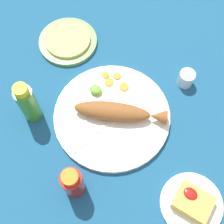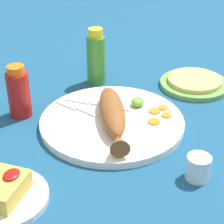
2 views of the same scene
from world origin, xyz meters
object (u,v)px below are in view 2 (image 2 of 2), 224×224
object	(u,v)px
fork_near	(80,110)
hot_sauce_bottle_green	(96,58)
salt_cup	(198,169)
hot_sauce_bottle_red	(19,93)
side_plate_fries	(4,198)
tortilla_plate	(194,84)
fried_fish	(113,114)
main_plate	(112,122)
fork_far	(92,103)

from	to	relation	value
fork_near	hot_sauce_bottle_green	world-z (taller)	hot_sauce_bottle_green
fork_near	salt_cup	xyz separation A→B (m)	(-0.15, -0.32, 0.00)
hot_sauce_bottle_red	salt_cup	world-z (taller)	hot_sauce_bottle_red
fork_near	side_plate_fries	world-z (taller)	fork_near
side_plate_fries	tortilla_plate	world-z (taller)	same
hot_sauce_bottle_red	salt_cup	size ratio (longest dim) A/B	2.61
fried_fish	fork_near	distance (m)	0.10
main_plate	side_plate_fries	size ratio (longest dim) A/B	2.08
main_plate	fried_fish	world-z (taller)	fried_fish
main_plate	fried_fish	bearing A→B (deg)	-155.48
fried_fish	hot_sauce_bottle_green	bearing A→B (deg)	4.63
salt_cup	fork_near	bearing A→B (deg)	65.11
fork_near	hot_sauce_bottle_red	bearing A→B (deg)	34.10
salt_cup	hot_sauce_bottle_red	bearing A→B (deg)	76.84
hot_sauce_bottle_red	hot_sauce_bottle_green	size ratio (longest dim) A/B	0.82
tortilla_plate	fork_far	bearing A→B (deg)	133.47
hot_sauce_bottle_green	side_plate_fries	bearing A→B (deg)	-178.89
fried_fish	salt_cup	distance (m)	0.25
tortilla_plate	hot_sauce_bottle_green	bearing A→B (deg)	103.37
hot_sauce_bottle_red	fork_near	bearing A→B (deg)	-75.18
fork_near	fork_far	bearing A→B (deg)	-91.48
side_plate_fries	hot_sauce_bottle_red	bearing A→B (deg)	23.64
hot_sauce_bottle_green	side_plate_fries	world-z (taller)	hot_sauce_bottle_green
fried_fish	tortilla_plate	distance (m)	0.34
fried_fish	hot_sauce_bottle_red	world-z (taller)	hot_sauce_bottle_red
fork_far	hot_sauce_bottle_green	world-z (taller)	hot_sauce_bottle_green
hot_sauce_bottle_green	tortilla_plate	bearing A→B (deg)	-76.63
main_plate	tortilla_plate	size ratio (longest dim) A/B	1.77
hot_sauce_bottle_green	salt_cup	world-z (taller)	hot_sauce_bottle_green
main_plate	tortilla_plate	bearing A→B (deg)	-30.03
fried_fish	side_plate_fries	bearing A→B (deg)	134.54
tortilla_plate	fried_fish	bearing A→B (deg)	152.45
main_plate	hot_sauce_bottle_red	xyz separation A→B (m)	(-0.03, 0.24, 0.06)
main_plate	hot_sauce_bottle_red	bearing A→B (deg)	96.42
salt_cup	side_plate_fries	bearing A→B (deg)	118.63
fried_fish	hot_sauce_bottle_red	distance (m)	0.25
side_plate_fries	tortilla_plate	bearing A→B (deg)	-24.27
fried_fish	hot_sauce_bottle_green	distance (m)	0.26
main_plate	salt_cup	world-z (taller)	salt_cup
fried_fish	tortilla_plate	size ratio (longest dim) A/B	1.36
main_plate	fork_far	world-z (taller)	fork_far
main_plate	fork_near	distance (m)	0.09
hot_sauce_bottle_red	tortilla_plate	world-z (taller)	hot_sauce_bottle_red
main_plate	fork_near	size ratio (longest dim) A/B	1.99
fried_fish	tortilla_plate	bearing A→B (deg)	-52.07
fork_far	hot_sauce_bottle_red	distance (m)	0.19
main_plate	tortilla_plate	xyz separation A→B (m)	(0.28, -0.16, -0.00)
main_plate	salt_cup	bearing A→B (deg)	-120.68
main_plate	hot_sauce_bottle_green	world-z (taller)	hot_sauce_bottle_green
fork_far	hot_sauce_bottle_red	size ratio (longest dim) A/B	1.34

